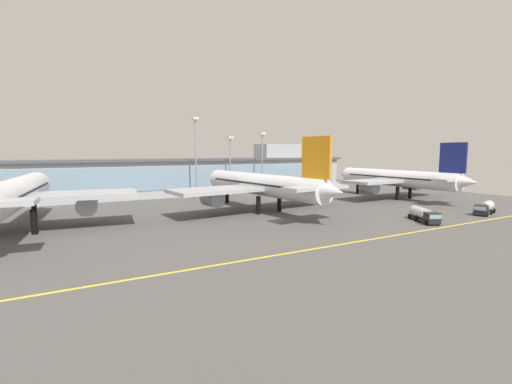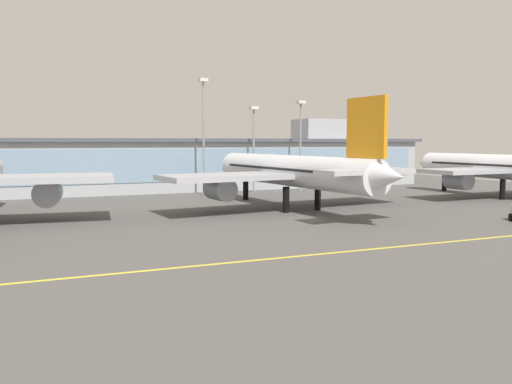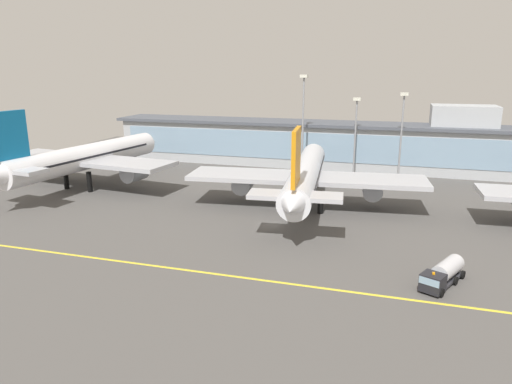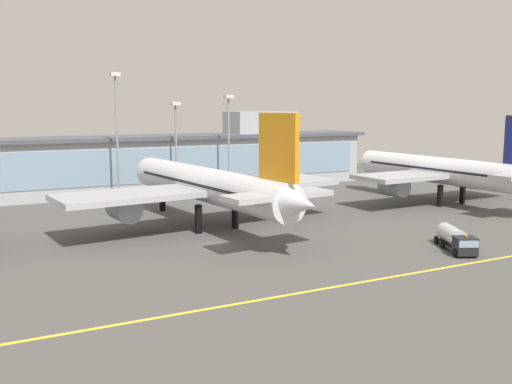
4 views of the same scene
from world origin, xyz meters
The scene contains 9 objects.
ground_plane centered at (0.00, 0.00, 0.00)m, with size 180.00×180.00×0.00m, color #514F4C.
taxiway_centreline_stripe centered at (0.00, -22.00, 0.01)m, with size 144.00×0.50×0.01m, color yellow.
terminal_building centered at (1.79, 53.76, 6.71)m, with size 121.89×14.00×17.64m.
airliner_near_right centered at (3.34, 11.95, 6.55)m, with size 46.79×52.84×17.95m.
airliner_far_right centered at (52.65, 12.21, 6.32)m, with size 37.32×49.39×17.29m.
service_truck_far centered at (26.65, -16.72, 1.51)m, with size 6.15×9.20×2.90m.
apron_light_mast_west centered at (9.62, 44.03, 13.29)m, with size 1.80×1.80×19.77m.
apron_light_mast_centre centered at (-3.32, 41.36, 16.36)m, with size 1.80×1.80×25.26m.
apron_light_mast_east centered at (20.66, 41.77, 14.13)m, with size 1.80×1.80×21.24m.
Camera 4 is at (-29.82, -69.02, 18.59)m, focal length 39.75 mm.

